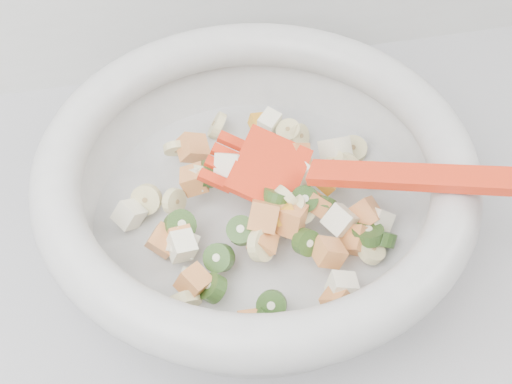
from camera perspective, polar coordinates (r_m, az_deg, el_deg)
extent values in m
cylinder|color=#BBBBB9|center=(0.65, 0.00, -2.24)|extent=(0.30, 0.30, 0.02)
torus|color=#BBBBB9|center=(0.59, 0.00, 2.04)|extent=(0.37, 0.37, 0.04)
cylinder|color=beige|center=(0.58, -5.71, -8.64)|extent=(0.04, 0.02, 0.04)
cylinder|color=beige|center=(0.69, 3.45, 4.48)|extent=(0.03, 0.03, 0.03)
cylinder|color=beige|center=(0.70, -3.14, 5.35)|extent=(0.02, 0.04, 0.04)
cylinder|color=beige|center=(0.64, -8.76, -0.58)|extent=(0.04, 0.03, 0.03)
cylinder|color=beige|center=(0.65, 9.16, 1.42)|extent=(0.03, 0.03, 0.04)
cylinder|color=beige|center=(0.64, -0.22, 3.65)|extent=(0.03, 0.04, 0.03)
cylinder|color=beige|center=(0.65, 6.35, 2.31)|extent=(0.02, 0.03, 0.03)
cylinder|color=beige|center=(0.61, -6.95, -3.34)|extent=(0.02, 0.03, 0.03)
cylinder|color=beige|center=(0.66, 6.91, 2.23)|extent=(0.02, 0.03, 0.02)
cylinder|color=beige|center=(0.60, 2.47, -0.51)|extent=(0.02, 0.03, 0.03)
cylinder|color=beige|center=(0.65, 1.11, 3.56)|extent=(0.03, 0.02, 0.03)
cylinder|color=beige|center=(0.61, 9.22, -4.69)|extent=(0.03, 0.03, 0.02)
cylinder|color=beige|center=(0.60, 3.00, -0.58)|extent=(0.03, 0.03, 0.01)
cylinder|color=beige|center=(0.66, 7.24, 2.05)|extent=(0.04, 0.03, 0.03)
cylinder|color=beige|center=(0.60, 3.55, -1.43)|extent=(0.03, 0.03, 0.03)
cylinder|color=beige|center=(0.69, 2.62, 4.89)|extent=(0.03, 0.03, 0.02)
cylinder|color=beige|center=(0.69, 7.75, 3.41)|extent=(0.04, 0.04, 0.02)
cylinder|color=beige|center=(0.62, -6.55, -0.75)|extent=(0.03, 0.02, 0.03)
cylinder|color=beige|center=(0.58, 0.43, -4.27)|extent=(0.03, 0.03, 0.03)
cylinder|color=beige|center=(0.63, -3.92, 1.57)|extent=(0.03, 0.03, 0.03)
cylinder|color=beige|center=(0.67, -6.40, 3.48)|extent=(0.03, 0.02, 0.03)
cylinder|color=beige|center=(0.59, 2.82, -1.15)|extent=(0.03, 0.03, 0.02)
cube|color=#EEA44B|center=(0.58, 0.55, -4.03)|extent=(0.03, 0.03, 0.03)
cube|color=#EEA44B|center=(0.56, -0.54, -10.49)|extent=(0.03, 0.02, 0.02)
cube|color=#EEA44B|center=(0.60, -7.43, -3.86)|extent=(0.03, 0.03, 0.03)
cube|color=#EEA44B|center=(0.64, 3.15, 2.86)|extent=(0.03, 0.03, 0.04)
cube|color=#EEA44B|center=(0.59, -6.06, -3.84)|extent=(0.02, 0.03, 0.03)
cube|color=#EEA44B|center=(0.66, -5.08, 3.54)|extent=(0.03, 0.03, 0.03)
cube|color=#EEA44B|center=(0.63, -0.83, 2.43)|extent=(0.03, 0.03, 0.02)
cube|color=#EEA44B|center=(0.62, 8.78, -1.71)|extent=(0.03, 0.03, 0.04)
cube|color=#EEA44B|center=(0.61, 4.80, -0.86)|extent=(0.03, 0.03, 0.03)
cube|color=#EEA44B|center=(0.57, 6.50, -8.65)|extent=(0.03, 0.03, 0.03)
cube|color=#EEA44B|center=(0.58, 0.60, -1.92)|extent=(0.03, 0.04, 0.04)
cube|color=#EEA44B|center=(0.61, 8.06, -3.87)|extent=(0.04, 0.03, 0.04)
cube|color=#EEA44B|center=(0.63, -4.95, 1.00)|extent=(0.03, 0.03, 0.03)
cube|color=#EEA44B|center=(0.59, 2.67, -2.13)|extent=(0.04, 0.04, 0.03)
cube|color=#EEA44B|center=(0.57, -5.02, -7.21)|extent=(0.03, 0.03, 0.03)
cube|color=#EEA44B|center=(0.59, 5.83, -4.83)|extent=(0.03, 0.02, 0.03)
cylinder|color=#44852C|center=(0.60, 1.69, -0.45)|extent=(0.04, 0.04, 0.03)
cylinder|color=#44852C|center=(0.62, 9.94, -3.62)|extent=(0.04, 0.04, 0.03)
cylinder|color=#44852C|center=(0.60, 3.87, -0.56)|extent=(0.03, 0.03, 0.03)
cylinder|color=#44852C|center=(0.63, -3.92, 1.44)|extent=(0.02, 0.03, 0.03)
cylinder|color=#44852C|center=(0.58, -1.19, -3.11)|extent=(0.03, 0.03, 0.02)
cylinder|color=#44852C|center=(0.61, 5.30, -1.03)|extent=(0.03, 0.03, 0.03)
cylinder|color=#44852C|center=(0.57, 0.98, -10.35)|extent=(0.03, 0.04, 0.03)
cylinder|color=#44852C|center=(0.57, 1.25, -9.04)|extent=(0.03, 0.03, 0.02)
cylinder|color=#44852C|center=(0.61, 8.92, -3.34)|extent=(0.04, 0.04, 0.02)
cylinder|color=#44852C|center=(0.58, -2.98, -5.28)|extent=(0.04, 0.03, 0.03)
cylinder|color=#44852C|center=(0.59, 4.04, -4.04)|extent=(0.03, 0.03, 0.03)
cylinder|color=#44852C|center=(0.57, -3.46, -7.68)|extent=(0.03, 0.03, 0.03)
cylinder|color=#44852C|center=(0.60, -6.11, -2.68)|extent=(0.03, 0.03, 0.03)
cube|color=white|center=(0.63, -4.51, 1.23)|extent=(0.03, 0.03, 0.03)
cube|color=white|center=(0.62, 9.70, -2.22)|extent=(0.03, 0.03, 0.03)
cube|color=white|center=(0.59, -5.98, -4.32)|extent=(0.03, 0.03, 0.03)
cube|color=white|center=(0.69, 1.10, 5.54)|extent=(0.03, 0.03, 0.03)
cube|color=white|center=(0.63, 3.53, 1.69)|extent=(0.03, 0.03, 0.03)
cube|color=white|center=(0.58, -4.95, -7.29)|extent=(0.03, 0.03, 0.03)
cube|color=white|center=(0.67, 6.39, 3.27)|extent=(0.03, 0.04, 0.04)
cube|color=white|center=(0.61, 6.73, -2.26)|extent=(0.04, 0.03, 0.03)
cube|color=white|center=(0.60, -6.15, -4.07)|extent=(0.04, 0.03, 0.04)
cube|color=white|center=(0.63, -10.10, -1.79)|extent=(0.03, 0.03, 0.03)
cube|color=white|center=(0.62, -2.08, 2.17)|extent=(0.03, 0.04, 0.03)
cube|color=white|center=(0.58, 6.88, -7.64)|extent=(0.03, 0.02, 0.03)
cube|color=orange|center=(0.71, 0.46, 5.55)|extent=(0.03, 0.02, 0.02)
cube|color=orange|center=(0.63, 5.57, 0.85)|extent=(0.02, 0.03, 0.02)
cube|color=orange|center=(0.59, 2.13, -1.62)|extent=(0.02, 0.03, 0.03)
cube|color=red|center=(0.61, 1.07, 1.83)|extent=(0.09, 0.09, 0.03)
cube|color=red|center=(0.64, -1.76, 3.98)|extent=(0.03, 0.02, 0.02)
cube|color=red|center=(0.63, -2.25, 3.00)|extent=(0.03, 0.02, 0.02)
cube|color=red|center=(0.62, -2.76, 1.98)|extent=(0.03, 0.02, 0.02)
cube|color=red|center=(0.61, -3.28, 0.93)|extent=(0.03, 0.02, 0.02)
cube|color=red|center=(0.57, 14.50, 1.07)|extent=(0.19, 0.13, 0.07)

